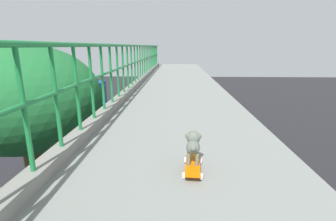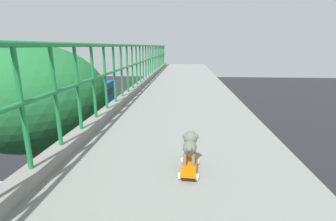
{
  "view_description": "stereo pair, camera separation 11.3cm",
  "coord_description": "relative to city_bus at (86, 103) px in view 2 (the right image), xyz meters",
  "views": [
    {
      "loc": [
        1.01,
        0.28,
        7.13
      ],
      "look_at": [
        0.9,
        3.46,
        6.3
      ],
      "focal_mm": 26.44,
      "sensor_mm": 36.0,
      "label": 1
    },
    {
      "loc": [
        1.13,
        0.28,
        7.13
      ],
      "look_at": [
        0.9,
        3.46,
        6.3
      ],
      "focal_mm": 26.44,
      "sensor_mm": 36.0,
      "label": 2
    }
  ],
  "objects": [
    {
      "name": "roadside_tree_mid",
      "position": [
        5.53,
        -16.3,
        3.81
      ],
      "size": [
        3.72,
        3.72,
        7.2
      ],
      "color": "#4B4320",
      "rests_on": "ground"
    },
    {
      "name": "toy_skateboard",
      "position": [
        9.52,
        -20.14,
        4.13
      ],
      "size": [
        0.21,
        0.5,
        0.09
      ],
      "color": "#F56704",
      "rests_on": "overpass_deck"
    },
    {
      "name": "city_bus",
      "position": [
        0.0,
        0.0,
        0.0
      ],
      "size": [
        2.6,
        11.28,
        3.31
      ],
      "color": "navy",
      "rests_on": "ground"
    },
    {
      "name": "small_dog",
      "position": [
        9.52,
        -20.07,
        4.33
      ],
      "size": [
        0.16,
        0.34,
        0.28
      ],
      "color": "#60685C",
      "rests_on": "toy_skateboard"
    }
  ]
}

